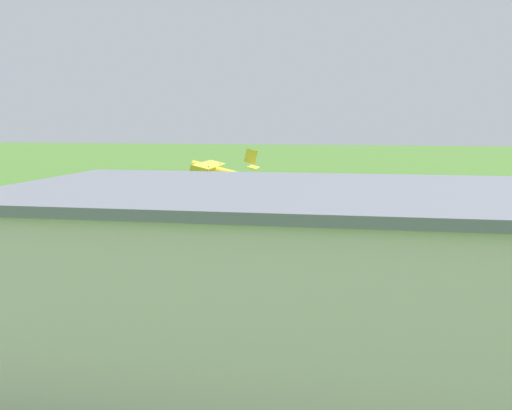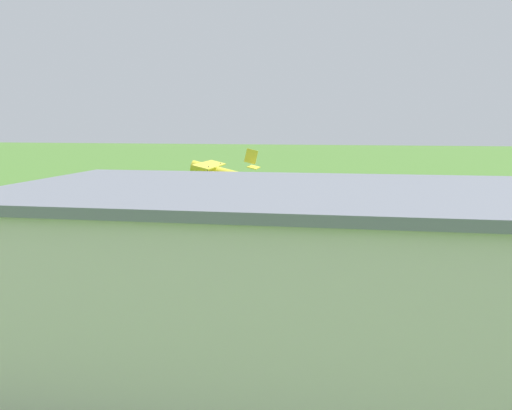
{
  "view_description": "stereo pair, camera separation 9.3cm",
  "coord_description": "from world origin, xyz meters",
  "px_view_note": "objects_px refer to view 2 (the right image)",
  "views": [
    {
      "loc": [
        -6.49,
        58.22,
        9.65
      ],
      "look_at": [
        2.53,
        14.29,
        3.38
      ],
      "focal_mm": 41.53,
      "sensor_mm": 36.0,
      "label": 1
    },
    {
      "loc": [
        -6.58,
        58.2,
        9.65
      ],
      "look_at": [
        2.53,
        14.29,
        3.38
      ],
      "focal_mm": 41.53,
      "sensor_mm": 36.0,
      "label": 2
    }
  ],
  "objects_px": {
    "hangar": "(345,284)",
    "biplane": "(221,173)",
    "car_grey": "(183,264)",
    "person_walking_on_apron": "(130,281)",
    "car_blue": "(64,263)",
    "person_watching_takeoff": "(494,271)"
  },
  "relations": [
    {
      "from": "hangar",
      "to": "car_grey",
      "type": "relative_size",
      "value": 6.2
    },
    {
      "from": "biplane",
      "to": "car_grey",
      "type": "height_order",
      "value": "biplane"
    },
    {
      "from": "biplane",
      "to": "car_blue",
      "type": "xyz_separation_m",
      "value": [
        4.6,
        21.26,
        -3.97
      ]
    },
    {
      "from": "car_grey",
      "to": "car_blue",
      "type": "relative_size",
      "value": 1.02
    },
    {
      "from": "person_watching_takeoff",
      "to": "car_blue",
      "type": "bearing_deg",
      "value": 7.81
    },
    {
      "from": "car_blue",
      "to": "person_watching_takeoff",
      "type": "bearing_deg",
      "value": -172.19
    },
    {
      "from": "car_blue",
      "to": "person_walking_on_apron",
      "type": "bearing_deg",
      "value": 151.78
    },
    {
      "from": "hangar",
      "to": "person_watching_takeoff",
      "type": "bearing_deg",
      "value": -118.2
    },
    {
      "from": "hangar",
      "to": "car_grey",
      "type": "distance_m",
      "value": 16.7
    },
    {
      "from": "car_grey",
      "to": "biplane",
      "type": "bearing_deg",
      "value": -81.61
    },
    {
      "from": "car_grey",
      "to": "person_walking_on_apron",
      "type": "xyz_separation_m",
      "value": [
        1.72,
        4.18,
        -0.08
      ]
    },
    {
      "from": "car_grey",
      "to": "car_blue",
      "type": "xyz_separation_m",
      "value": [
        7.58,
        1.04,
        -0.03
      ]
    },
    {
      "from": "biplane",
      "to": "person_watching_takeoff",
      "type": "xyz_separation_m",
      "value": [
        -21.76,
        17.64,
        -4.04
      ]
    },
    {
      "from": "hangar",
      "to": "person_watching_takeoff",
      "type": "distance_m",
      "value": 17.41
    },
    {
      "from": "car_grey",
      "to": "person_walking_on_apron",
      "type": "height_order",
      "value": "car_grey"
    },
    {
      "from": "car_grey",
      "to": "hangar",
      "type": "bearing_deg",
      "value": 130.33
    },
    {
      "from": "biplane",
      "to": "car_grey",
      "type": "bearing_deg",
      "value": 98.39
    },
    {
      "from": "hangar",
      "to": "car_grey",
      "type": "bearing_deg",
      "value": -49.67
    },
    {
      "from": "hangar",
      "to": "biplane",
      "type": "relative_size",
      "value": 3.54
    },
    {
      "from": "biplane",
      "to": "person_walking_on_apron",
      "type": "height_order",
      "value": "biplane"
    },
    {
      "from": "hangar",
      "to": "biplane",
      "type": "xyz_separation_m",
      "value": [
        13.64,
        -32.77,
        1.18
      ]
    },
    {
      "from": "biplane",
      "to": "person_walking_on_apron",
      "type": "bearing_deg",
      "value": 92.96
    }
  ]
}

